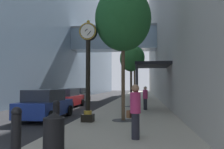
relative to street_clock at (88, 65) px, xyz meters
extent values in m
plane|color=#262628|center=(-0.74, 19.06, -2.82)|extent=(110.00, 110.00, 0.00)
cube|color=#ADA593|center=(1.87, 22.06, -2.75)|extent=(5.21, 80.00, 0.14)
cube|color=#849EB2|center=(-1.52, 21.81, 5.64)|extent=(12.60, 3.20, 3.08)
cube|color=gray|center=(-1.52, 21.81, 7.30)|extent=(12.60, 3.40, 0.24)
cube|color=black|center=(0.00, 0.01, -2.51)|extent=(0.55, 0.55, 0.35)
cylinder|color=gold|center=(0.00, 0.01, -2.24)|extent=(0.39, 0.39, 0.18)
cylinder|color=black|center=(0.00, 0.01, -0.48)|extent=(0.22, 0.22, 3.35)
cylinder|color=black|center=(0.00, 0.01, 1.62)|extent=(0.84, 0.28, 0.84)
torus|color=gold|center=(0.00, -0.15, 1.62)|extent=(0.82, 0.05, 0.82)
cylinder|color=white|center=(0.00, -0.14, 1.62)|extent=(0.69, 0.01, 0.69)
cylinder|color=white|center=(0.00, 0.16, 1.62)|extent=(0.69, 0.01, 0.69)
sphere|color=gold|center=(0.00, 0.01, 2.11)|extent=(0.16, 0.16, 0.16)
cube|color=black|center=(-0.06, -0.15, 1.68)|extent=(0.14, 0.01, 0.14)
cube|color=black|center=(0.09, -0.15, 1.52)|extent=(0.19, 0.01, 0.22)
cylinder|color=black|center=(-0.51, -5.29, -2.18)|extent=(0.24, 0.24, 0.99)
sphere|color=black|center=(-0.51, -5.29, -1.62)|extent=(0.26, 0.26, 0.26)
cylinder|color=black|center=(-0.51, -2.68, -2.18)|extent=(0.24, 0.24, 0.99)
sphere|color=black|center=(-0.51, -2.68, -1.62)|extent=(0.26, 0.26, 0.26)
cylinder|color=#333335|center=(1.63, 0.60, -2.67)|extent=(1.10, 1.10, 0.02)
cylinder|color=brown|center=(1.63, 0.60, -0.69)|extent=(0.18, 0.18, 3.99)
ellipsoid|color=#23602D|center=(1.63, 0.60, 2.36)|extent=(2.80, 2.80, 3.22)
cylinder|color=#333335|center=(1.63, 7.90, -2.67)|extent=(1.10, 1.10, 0.02)
cylinder|color=#4C3D2D|center=(1.63, 7.90, -1.07)|extent=(0.18, 0.18, 3.22)
ellipsoid|color=#2D7033|center=(1.63, 7.90, 1.22)|extent=(1.82, 1.82, 2.09)
cylinder|color=#333335|center=(1.63, 15.20, -2.67)|extent=(1.10, 1.10, 0.02)
cylinder|color=brown|center=(1.63, 15.20, -0.67)|extent=(0.18, 0.18, 4.01)
ellipsoid|color=#23602D|center=(1.63, 15.20, 2.20)|extent=(2.30, 2.30, 2.65)
cylinder|color=black|center=(0.42, -5.17, -2.22)|extent=(0.52, 0.52, 0.92)
cone|color=black|center=(0.42, -5.17, -1.71)|extent=(0.53, 0.53, 0.16)
cylinder|color=#23232D|center=(2.37, -3.22, -2.27)|extent=(0.34, 0.34, 0.83)
cylinder|color=#C6336B|center=(2.37, -3.22, -1.52)|extent=(0.45, 0.45, 0.67)
sphere|color=#9E7556|center=(2.37, -3.22, -1.06)|extent=(0.25, 0.25, 0.25)
cube|color=brown|center=(2.17, -3.13, -1.89)|extent=(0.19, 0.23, 0.24)
cylinder|color=#23232D|center=(2.75, 5.66, -2.29)|extent=(0.35, 0.35, 0.78)
cylinder|color=#C6336B|center=(2.75, 5.66, -1.59)|extent=(0.46, 0.46, 0.63)
sphere|color=beige|center=(2.75, 5.66, -1.15)|extent=(0.24, 0.24, 0.24)
cube|color=black|center=(3.28, 6.10, 0.52)|extent=(2.40, 3.60, 0.20)
cylinder|color=#333338|center=(2.16, 4.50, -1.08)|extent=(0.10, 0.10, 3.20)
cylinder|color=#333338|center=(2.16, 7.70, -1.08)|extent=(0.10, 0.10, 3.20)
cube|color=#B7BABF|center=(-4.66, 14.27, -2.22)|extent=(1.85, 4.66, 0.75)
cube|color=#282D38|center=(-4.66, 14.03, -1.56)|extent=(1.61, 2.61, 0.62)
cylinder|color=black|center=(-5.58, 15.83, -2.50)|extent=(0.23, 0.64, 0.64)
cylinder|color=black|center=(-3.78, 15.85, -2.50)|extent=(0.23, 0.64, 0.64)
cylinder|color=black|center=(-5.55, 12.68, -2.50)|extent=(0.23, 0.64, 0.64)
cylinder|color=black|center=(-3.74, 12.70, -2.50)|extent=(0.23, 0.64, 0.64)
cube|color=navy|center=(-2.74, 1.46, -2.21)|extent=(1.78, 4.26, 0.78)
cube|color=#282D38|center=(-2.74, 1.24, -1.52)|extent=(1.55, 2.39, 0.64)
cylinder|color=black|center=(-3.62, 2.89, -2.50)|extent=(0.23, 0.64, 0.64)
cylinder|color=black|center=(-1.88, 2.91, -2.50)|extent=(0.23, 0.64, 0.64)
cylinder|color=black|center=(-3.60, 0.00, -2.50)|extent=(0.23, 0.64, 0.64)
cylinder|color=black|center=(-1.85, 0.02, -2.50)|extent=(0.23, 0.64, 0.64)
cube|color=#AD191E|center=(-3.74, 7.86, -2.22)|extent=(1.76, 4.66, 0.76)
cube|color=#282D38|center=(-3.74, 7.63, -1.54)|extent=(1.55, 2.61, 0.63)
cylinder|color=black|center=(-4.62, 9.45, -2.50)|extent=(0.22, 0.64, 0.64)
cylinder|color=black|center=(-2.87, 9.45, -2.50)|extent=(0.22, 0.64, 0.64)
cylinder|color=black|center=(-4.62, 6.28, -2.50)|extent=(0.22, 0.64, 0.64)
cylinder|color=black|center=(-2.86, 6.28, -2.50)|extent=(0.22, 0.64, 0.64)
camera|label=1|loc=(2.63, -10.60, -0.96)|focal=36.52mm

